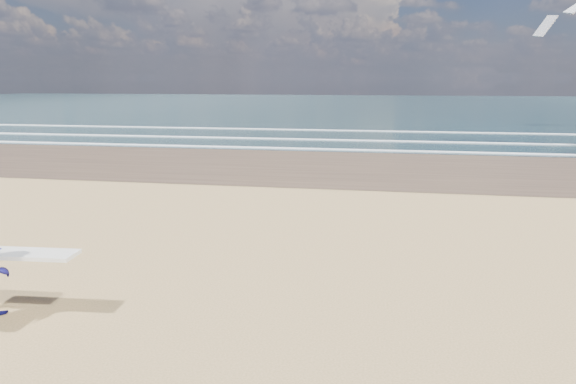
# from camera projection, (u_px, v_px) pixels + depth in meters

# --- Properties ---
(ocean) EXTENTS (220.00, 100.00, 0.02)m
(ocean) POSITION_uv_depth(u_px,v_px,m) (473.00, 107.00, 74.34)
(ocean) COLOR #172F34
(ocean) RESTS_ON ground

